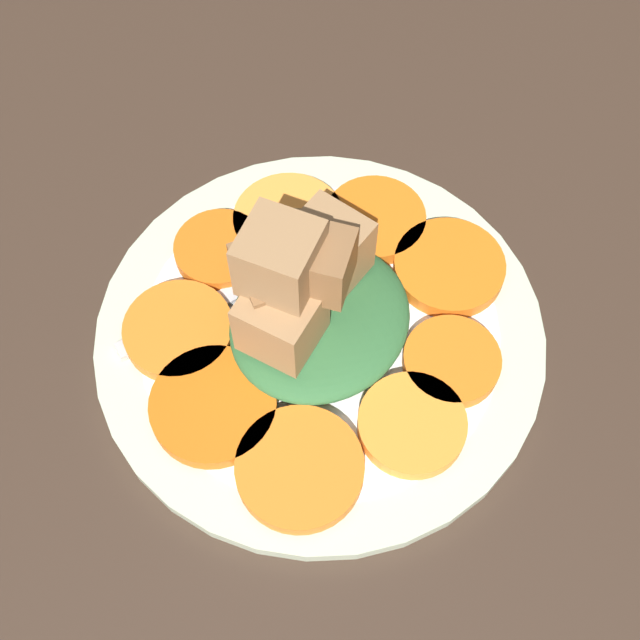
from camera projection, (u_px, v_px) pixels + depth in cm
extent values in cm
cube|color=#38281E|center=(320.00, 345.00, 49.70)|extent=(120.00, 120.00, 2.00)
cylinder|color=beige|center=(320.00, 333.00, 48.39)|extent=(26.94, 26.94, 1.00)
cylinder|color=white|center=(320.00, 333.00, 48.35)|extent=(21.55, 21.55, 1.00)
cylinder|color=orange|center=(179.00, 330.00, 47.22)|extent=(6.49, 6.49, 1.00)
cylinder|color=#D55F13|center=(213.00, 406.00, 44.86)|extent=(7.16, 7.16, 1.00)
cylinder|color=orange|center=(300.00, 468.00, 43.07)|extent=(7.00, 7.00, 1.00)
cylinder|color=orange|center=(412.00, 425.00, 44.30)|extent=(6.06, 6.06, 1.00)
cylinder|color=orange|center=(452.00, 361.00, 46.23)|extent=(5.65, 5.65, 1.00)
cylinder|color=orange|center=(449.00, 267.00, 49.42)|extent=(6.86, 6.86, 1.00)
cylinder|color=orange|center=(375.00, 220.00, 51.20)|extent=(6.43, 6.43, 1.00)
cylinder|color=#F99438|center=(289.00, 221.00, 51.16)|extent=(7.07, 7.07, 1.00)
cylinder|color=orange|center=(220.00, 250.00, 50.06)|extent=(5.65, 5.65, 1.00)
ellipsoid|color=#2D6033|center=(320.00, 319.00, 46.94)|extent=(11.32, 10.18, 2.14)
cube|color=brown|center=(279.00, 282.00, 44.42)|extent=(5.81, 5.81, 4.25)
cube|color=#9E754C|center=(281.00, 319.00, 43.46)|extent=(4.47, 4.47, 3.94)
cube|color=#9E754C|center=(327.00, 251.00, 45.60)|extent=(4.06, 4.06, 4.04)
cube|color=brown|center=(300.00, 254.00, 45.71)|extent=(5.07, 5.07, 3.68)
cube|color=brown|center=(325.00, 267.00, 41.64)|extent=(4.19, 4.19, 3.25)
cube|color=#9E754C|center=(280.00, 258.00, 40.91)|extent=(4.61, 4.61, 3.81)
cube|color=#B2B2B7|center=(205.00, 308.00, 48.33)|extent=(11.04, 5.21, 0.40)
cube|color=#B2B2B7|center=(296.00, 262.00, 49.98)|extent=(2.14, 2.66, 0.40)
cube|color=#B2B2B7|center=(327.00, 230.00, 51.16)|extent=(4.30, 1.94, 0.40)
cube|color=#B2B2B7|center=(333.00, 238.00, 50.88)|extent=(4.30, 1.94, 0.40)
cube|color=#B2B2B7|center=(338.00, 245.00, 50.60)|extent=(4.30, 1.94, 0.40)
cube|color=#B2B2B7|center=(344.00, 252.00, 50.32)|extent=(4.30, 1.94, 0.40)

